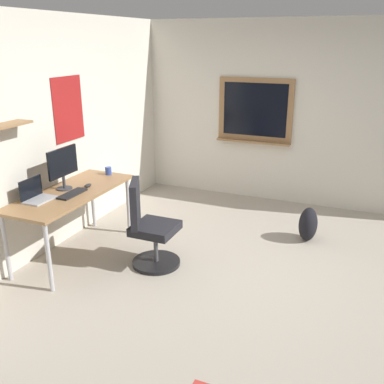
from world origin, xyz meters
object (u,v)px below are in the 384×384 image
object	(u,v)px
desk	(71,197)
coffee_mug	(108,171)
office_chair	(149,230)
keyboard	(72,194)
computer_mouse	(88,185)
monitor_primary	(63,166)
backpack	(308,224)
laptop	(36,195)

from	to	relation	value
desk	coffee_mug	size ratio (longest dim) A/B	17.21
office_chair	coffee_mug	bearing A→B (deg)	55.91
keyboard	computer_mouse	bearing A→B (deg)	-0.00
coffee_mug	monitor_primary	bearing A→B (deg)	168.25
backpack	laptop	bearing A→B (deg)	124.58
keyboard	backpack	distance (m)	2.77
laptop	office_chair	bearing A→B (deg)	-66.15
keyboard	coffee_mug	world-z (taller)	coffee_mug
office_chair	computer_mouse	distance (m)	0.90
keyboard	computer_mouse	distance (m)	0.28
desk	computer_mouse	distance (m)	0.23
laptop	coffee_mug	size ratio (longest dim) A/B	3.37
office_chair	monitor_primary	distance (m)	1.18
monitor_primary	computer_mouse	xyz separation A→B (m)	(0.16, -0.19, -0.25)
keyboard	computer_mouse	xyz separation A→B (m)	(0.28, -0.00, 0.01)
office_chair	computer_mouse	world-z (taller)	office_chair
office_chair	keyboard	distance (m)	0.91
monitor_primary	backpack	size ratio (longest dim) A/B	1.11
desk	coffee_mug	xyz separation A→B (m)	(0.69, -0.03, 0.12)
laptop	coffee_mug	xyz separation A→B (m)	(1.05, -0.18, -0.01)
desk	office_chair	bearing A→B (deg)	-83.18
monitor_primary	backpack	distance (m)	2.93
monitor_primary	laptop	bearing A→B (deg)	173.05
office_chair	coffee_mug	world-z (taller)	office_chair
coffee_mug	backpack	xyz separation A→B (m)	(0.69, -2.34, -0.59)
office_chair	monitor_primary	xyz separation A→B (m)	(-0.07, 1.00, 0.62)
keyboard	laptop	bearing A→B (deg)	139.83
laptop	backpack	bearing A→B (deg)	-55.42
laptop	computer_mouse	size ratio (longest dim) A/B	2.98
computer_mouse	backpack	size ratio (longest dim) A/B	0.25
office_chair	backpack	size ratio (longest dim) A/B	2.28
laptop	computer_mouse	xyz separation A→B (m)	(0.56, -0.23, -0.04)
office_chair	desk	bearing A→B (deg)	96.82
monitor_primary	keyboard	distance (m)	0.34
computer_mouse	coffee_mug	bearing A→B (deg)	5.82
desk	keyboard	distance (m)	0.14
desk	monitor_primary	world-z (taller)	monitor_primary
backpack	monitor_primary	bearing A→B (deg)	118.49
monitor_primary	desk	bearing A→B (deg)	-110.71
laptop	monitor_primary	distance (m)	0.45
monitor_primary	keyboard	xyz separation A→B (m)	(-0.12, -0.19, -0.26)
desk	keyboard	size ratio (longest dim) A/B	4.28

